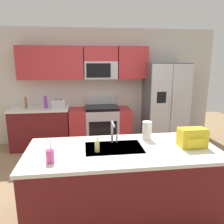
# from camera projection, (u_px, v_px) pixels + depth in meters

# --- Properties ---
(ground_plane) EXTENTS (9.00, 9.00, 0.00)m
(ground_plane) POSITION_uv_depth(u_px,v_px,m) (118.00, 186.00, 3.46)
(ground_plane) COLOR #997A56
(ground_plane) RESTS_ON ground
(kitchen_wall_unit) EXTENTS (5.20, 0.43, 2.60)m
(kitchen_wall_unit) POSITION_uv_depth(u_px,v_px,m) (98.00, 79.00, 5.11)
(kitchen_wall_unit) COLOR beige
(kitchen_wall_unit) RESTS_ON ground
(back_counter) EXTENTS (1.25, 0.63, 0.90)m
(back_counter) POSITION_uv_depth(u_px,v_px,m) (41.00, 128.00, 4.91)
(back_counter) COLOR maroon
(back_counter) RESTS_ON ground
(range_oven) EXTENTS (1.36, 0.61, 1.10)m
(range_oven) POSITION_uv_depth(u_px,v_px,m) (100.00, 126.00, 5.08)
(range_oven) COLOR #B7BABF
(range_oven) RESTS_ON ground
(refrigerator) EXTENTS (0.90, 0.76, 1.85)m
(refrigerator) POSITION_uv_depth(u_px,v_px,m) (165.00, 104.00, 5.09)
(refrigerator) COLOR #4C4F54
(refrigerator) RESTS_ON ground
(island_counter) EXTENTS (2.26, 0.99, 0.90)m
(island_counter) POSITION_uv_depth(u_px,v_px,m) (122.00, 183.00, 2.73)
(island_counter) COLOR maroon
(island_counter) RESTS_ON ground
(toaster) EXTENTS (0.28, 0.16, 0.18)m
(toaster) POSITION_uv_depth(u_px,v_px,m) (59.00, 104.00, 4.79)
(toaster) COLOR #B7BABF
(toaster) RESTS_ON back_counter
(pepper_mill) EXTENTS (0.05, 0.05, 0.24)m
(pepper_mill) POSITION_uv_depth(u_px,v_px,m) (26.00, 103.00, 4.74)
(pepper_mill) COLOR brown
(pepper_mill) RESTS_ON back_counter
(bottle_purple) EXTENTS (0.07, 0.07, 0.26)m
(bottle_purple) POSITION_uv_depth(u_px,v_px,m) (46.00, 102.00, 4.75)
(bottle_purple) COLOR purple
(bottle_purple) RESTS_ON back_counter
(sink_faucet) EXTENTS (0.09, 0.21, 0.28)m
(sink_faucet) POSITION_uv_depth(u_px,v_px,m) (113.00, 130.00, 2.76)
(sink_faucet) COLOR #B7BABF
(sink_faucet) RESTS_ON island_counter
(drink_cup_pink) EXTENTS (0.08, 0.08, 0.26)m
(drink_cup_pink) POSITION_uv_depth(u_px,v_px,m) (50.00, 156.00, 2.26)
(drink_cup_pink) COLOR #EA4C93
(drink_cup_pink) RESTS_ON island_counter
(soap_dispenser) EXTENTS (0.06, 0.06, 0.17)m
(soap_dispenser) POSITION_uv_depth(u_px,v_px,m) (97.00, 146.00, 2.53)
(soap_dispenser) COLOR #D8CC66
(soap_dispenser) RESTS_ON island_counter
(paper_towel_roll) EXTENTS (0.12, 0.12, 0.24)m
(paper_towel_roll) POSITION_uv_depth(u_px,v_px,m) (147.00, 130.00, 2.91)
(paper_towel_roll) COLOR white
(paper_towel_roll) RESTS_ON island_counter
(backpack) EXTENTS (0.32, 0.22, 0.23)m
(backpack) POSITION_uv_depth(u_px,v_px,m) (192.00, 137.00, 2.67)
(backpack) COLOR yellow
(backpack) RESTS_ON island_counter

